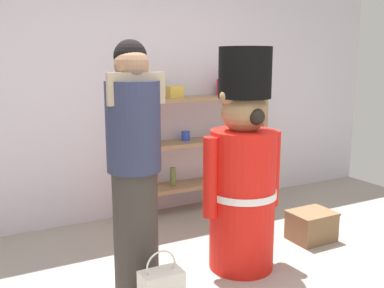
% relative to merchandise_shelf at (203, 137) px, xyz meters
% --- Properties ---
extents(back_wall, '(6.40, 0.12, 2.60)m').
position_rel_merchandise_shelf_xyz_m(back_wall, '(-0.81, 0.22, 0.52)').
color(back_wall, silver).
rests_on(back_wall, ground_plane).
extents(merchandise_shelf, '(1.44, 0.35, 1.51)m').
position_rel_merchandise_shelf_xyz_m(merchandise_shelf, '(0.00, 0.00, 0.00)').
color(merchandise_shelf, '#93704C').
rests_on(merchandise_shelf, ground_plane).
extents(teddy_bear_guard, '(0.67, 0.51, 1.66)m').
position_rel_merchandise_shelf_xyz_m(teddy_bear_guard, '(-0.42, -1.34, -0.02)').
color(teddy_bear_guard, red).
rests_on(teddy_bear_guard, ground_plane).
extents(person_shopper, '(0.37, 0.35, 1.70)m').
position_rel_merchandise_shelf_xyz_m(person_shopper, '(-1.26, -1.31, 0.11)').
color(person_shopper, '#38332D').
rests_on(person_shopper, ground_plane).
extents(display_crate, '(0.38, 0.31, 0.26)m').
position_rel_merchandise_shelf_xyz_m(display_crate, '(0.42, -1.21, -0.64)').
color(display_crate, brown).
rests_on(display_crate, ground_plane).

